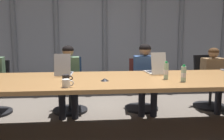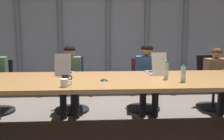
{
  "view_description": "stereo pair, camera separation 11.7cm",
  "coord_description": "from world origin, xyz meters",
  "px_view_note": "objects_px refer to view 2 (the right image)",
  "views": [
    {
      "loc": [
        -0.35,
        -3.43,
        1.4
      ],
      "look_at": [
        0.0,
        0.13,
        0.86
      ],
      "focal_mm": 41.57,
      "sensor_mm": 36.0,
      "label": 1
    },
    {
      "loc": [
        -0.23,
        -3.44,
        1.4
      ],
      "look_at": [
        0.0,
        0.13,
        0.86
      ],
      "focal_mm": 41.57,
      "sensor_mm": 36.0,
      "label": 2
    }
  ],
  "objects_px": {
    "person_right_mid": "(218,76)",
    "coffee_mug_near": "(65,83)",
    "laptop_center": "(156,70)",
    "person_center": "(147,74)",
    "office_chair_left_mid": "(72,91)",
    "coffee_mug_far": "(66,78)",
    "water_bottle_primary": "(166,71)",
    "person_left_mid": "(70,76)",
    "office_chair_right_mid": "(212,89)",
    "office_chair_center": "(143,91)",
    "water_bottle_secondary": "(183,74)",
    "conference_mic_left_side": "(104,80)",
    "laptop_left_mid": "(65,71)"
  },
  "relations": [
    {
      "from": "person_right_mid",
      "to": "coffee_mug_near",
      "type": "height_order",
      "value": "person_right_mid"
    },
    {
      "from": "laptop_center",
      "to": "person_center",
      "type": "xyz_separation_m",
      "value": [
        -0.02,
        0.55,
        -0.15
      ]
    },
    {
      "from": "office_chair_left_mid",
      "to": "coffee_mug_far",
      "type": "distance_m",
      "value": 1.28
    },
    {
      "from": "water_bottle_primary",
      "to": "person_left_mid",
      "type": "bearing_deg",
      "value": 143.72
    },
    {
      "from": "office_chair_right_mid",
      "to": "person_left_mid",
      "type": "xyz_separation_m",
      "value": [
        -2.55,
        -0.16,
        0.3
      ]
    },
    {
      "from": "office_chair_left_mid",
      "to": "coffee_mug_near",
      "type": "xyz_separation_m",
      "value": [
        0.07,
        -1.54,
        0.46
      ]
    },
    {
      "from": "water_bottle_primary",
      "to": "coffee_mug_far",
      "type": "relative_size",
      "value": 1.77
    },
    {
      "from": "office_chair_center",
      "to": "water_bottle_secondary",
      "type": "xyz_separation_m",
      "value": [
        0.25,
        -1.35,
        0.52
      ]
    },
    {
      "from": "office_chair_right_mid",
      "to": "person_center",
      "type": "relative_size",
      "value": 0.81
    },
    {
      "from": "laptop_center",
      "to": "conference_mic_left_side",
      "type": "relative_size",
      "value": 4.02
    },
    {
      "from": "laptop_center",
      "to": "person_left_mid",
      "type": "bearing_deg",
      "value": 63.27
    },
    {
      "from": "water_bottle_secondary",
      "to": "conference_mic_left_side",
      "type": "height_order",
      "value": "water_bottle_secondary"
    },
    {
      "from": "water_bottle_primary",
      "to": "water_bottle_secondary",
      "type": "xyz_separation_m",
      "value": [
        0.17,
        -0.19,
        -0.01
      ]
    },
    {
      "from": "person_right_mid",
      "to": "water_bottle_primary",
      "type": "xyz_separation_m",
      "value": [
        -1.21,
        -1.0,
        0.25
      ]
    },
    {
      "from": "water_bottle_secondary",
      "to": "person_center",
      "type": "bearing_deg",
      "value": 100.16
    },
    {
      "from": "laptop_left_mid",
      "to": "person_right_mid",
      "type": "xyz_separation_m",
      "value": [
        2.6,
        0.54,
        -0.2
      ]
    },
    {
      "from": "office_chair_right_mid",
      "to": "person_right_mid",
      "type": "xyz_separation_m",
      "value": [
        0.02,
        -0.16,
        0.27
      ]
    },
    {
      "from": "person_right_mid",
      "to": "water_bottle_secondary",
      "type": "distance_m",
      "value": 1.6
    },
    {
      "from": "office_chair_center",
      "to": "coffee_mug_near",
      "type": "distance_m",
      "value": 2.01
    },
    {
      "from": "conference_mic_left_side",
      "to": "laptop_center",
      "type": "bearing_deg",
      "value": 31.99
    },
    {
      "from": "office_chair_right_mid",
      "to": "coffee_mug_far",
      "type": "relative_size",
      "value": 6.98
    },
    {
      "from": "laptop_center",
      "to": "person_left_mid",
      "type": "distance_m",
      "value": 1.46
    },
    {
      "from": "laptop_center",
      "to": "coffee_mug_far",
      "type": "xyz_separation_m",
      "value": [
        -1.3,
        -0.49,
        -0.02
      ]
    },
    {
      "from": "water_bottle_primary",
      "to": "water_bottle_secondary",
      "type": "bearing_deg",
      "value": -49.44
    },
    {
      "from": "laptop_left_mid",
      "to": "coffee_mug_far",
      "type": "distance_m",
      "value": 0.5
    },
    {
      "from": "office_chair_center",
      "to": "coffee_mug_near",
      "type": "xyz_separation_m",
      "value": [
        -1.21,
        -1.53,
        0.47
      ]
    },
    {
      "from": "person_right_mid",
      "to": "conference_mic_left_side",
      "type": "xyz_separation_m",
      "value": [
        -2.04,
        -1.04,
        0.15
      ]
    },
    {
      "from": "office_chair_left_mid",
      "to": "person_left_mid",
      "type": "height_order",
      "value": "person_left_mid"
    },
    {
      "from": "office_chair_left_mid",
      "to": "office_chair_right_mid",
      "type": "relative_size",
      "value": 0.99
    },
    {
      "from": "laptop_center",
      "to": "person_center",
      "type": "bearing_deg",
      "value": -2.11
    },
    {
      "from": "office_chair_left_mid",
      "to": "person_center",
      "type": "bearing_deg",
      "value": 79.67
    },
    {
      "from": "laptop_center",
      "to": "coffee_mug_far",
      "type": "bearing_deg",
      "value": 106.16
    },
    {
      "from": "person_right_mid",
      "to": "water_bottle_secondary",
      "type": "xyz_separation_m",
      "value": [
        -1.05,
        -1.19,
        0.24
      ]
    },
    {
      "from": "office_chair_left_mid",
      "to": "office_chair_center",
      "type": "bearing_deg",
      "value": 86.19
    },
    {
      "from": "laptop_left_mid",
      "to": "coffee_mug_near",
      "type": "xyz_separation_m",
      "value": [
        0.1,
        -0.83,
        -0.01
      ]
    },
    {
      "from": "laptop_center",
      "to": "coffee_mug_far",
      "type": "height_order",
      "value": "laptop_center"
    },
    {
      "from": "laptop_left_mid",
      "to": "office_chair_left_mid",
      "type": "xyz_separation_m",
      "value": [
        0.03,
        0.7,
        -0.47
      ]
    },
    {
      "from": "person_center",
      "to": "person_left_mid",
      "type": "bearing_deg",
      "value": -85.97
    },
    {
      "from": "person_center",
      "to": "laptop_center",
      "type": "bearing_deg",
      "value": 6.36
    },
    {
      "from": "office_chair_right_mid",
      "to": "coffee_mug_near",
      "type": "relative_size",
      "value": 6.95
    },
    {
      "from": "laptop_center",
      "to": "office_chair_left_mid",
      "type": "bearing_deg",
      "value": 57.59
    },
    {
      "from": "laptop_left_mid",
      "to": "office_chair_center",
      "type": "bearing_deg",
      "value": -58.27
    },
    {
      "from": "water_bottle_primary",
      "to": "office_chair_right_mid",
      "type": "bearing_deg",
      "value": 44.25
    },
    {
      "from": "person_right_mid",
      "to": "conference_mic_left_side",
      "type": "height_order",
      "value": "person_right_mid"
    },
    {
      "from": "person_center",
      "to": "water_bottle_secondary",
      "type": "height_order",
      "value": "person_center"
    },
    {
      "from": "person_center",
      "to": "water_bottle_secondary",
      "type": "bearing_deg",
      "value": 13.99
    },
    {
      "from": "conference_mic_left_side",
      "to": "water_bottle_primary",
      "type": "bearing_deg",
      "value": 3.01
    },
    {
      "from": "person_center",
      "to": "person_right_mid",
      "type": "bearing_deg",
      "value": 93.44
    },
    {
      "from": "person_center",
      "to": "conference_mic_left_side",
      "type": "distance_m",
      "value": 1.31
    },
    {
      "from": "laptop_center",
      "to": "office_chair_center",
      "type": "relative_size",
      "value": 0.49
    }
  ]
}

